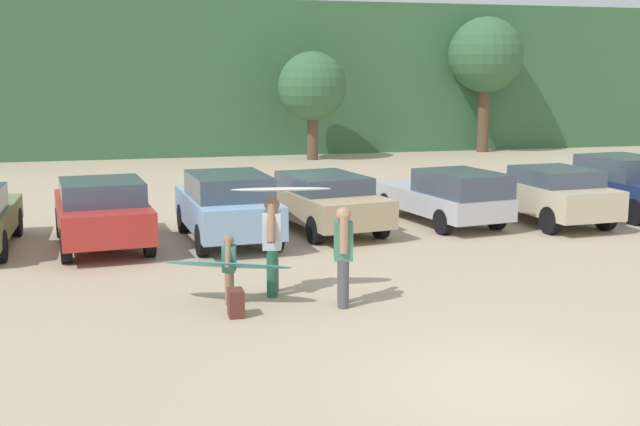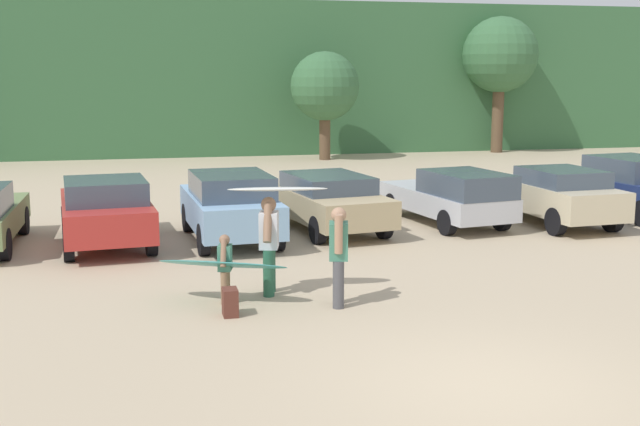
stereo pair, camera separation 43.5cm
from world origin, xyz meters
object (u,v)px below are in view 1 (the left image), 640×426
object	(u,v)px
surfboard_white	(281,189)
surfboard_teal	(226,265)
parked_car_red	(102,211)
parked_car_silver	(446,195)
parked_car_champagne	(548,193)
parked_car_tan	(324,200)
person_companion	(343,250)
backpack_dropped	(236,303)
parked_car_navy	(625,184)
person_adult	(272,240)
parked_car_sky_blue	(227,205)
person_child	(229,265)

from	to	relation	value
surfboard_white	surfboard_teal	xyz separation A→B (m)	(-1.01, -0.26, -1.22)
parked_car_red	parked_car_silver	xyz separation A→B (m)	(8.59, 0.59, -0.06)
parked_car_champagne	parked_car_tan	bearing A→B (deg)	81.34
person_companion	parked_car_champagne	bearing A→B (deg)	-126.76
parked_car_champagne	backpack_dropped	bearing A→B (deg)	119.89
parked_car_champagne	parked_car_navy	distance (m)	2.77
person_adult	surfboard_teal	distance (m)	0.98
person_companion	backpack_dropped	world-z (taller)	person_companion
parked_car_tan	surfboard_teal	bearing A→B (deg)	141.93
backpack_dropped	parked_car_silver	bearing A→B (deg)	45.28
parked_car_red	parked_car_sky_blue	distance (m)	2.81
parked_car_tan	surfboard_teal	xyz separation A→B (m)	(-3.25, -5.77, -0.10)
parked_car_tan	parked_car_champagne	size ratio (longest dim) A/B	1.04
parked_car_sky_blue	person_child	bearing A→B (deg)	169.00
parked_car_silver	parked_car_champagne	xyz separation A→B (m)	(2.65, -0.48, 0.03)
person_adult	surfboard_white	bearing A→B (deg)	167.31
backpack_dropped	parked_car_champagne	bearing A→B (deg)	33.56
backpack_dropped	surfboard_teal	bearing A→B (deg)	92.48
surfboard_white	parked_car_tan	bearing A→B (deg)	-103.41
parked_car_sky_blue	person_child	world-z (taller)	parked_car_sky_blue
parked_car_silver	backpack_dropped	distance (m)	9.21
parked_car_champagne	surfboard_white	bearing A→B (deg)	117.85
parked_car_sky_blue	surfboard_teal	xyz separation A→B (m)	(-0.72, -5.01, -0.19)
person_companion	surfboard_white	bearing A→B (deg)	-31.71
parked_car_sky_blue	parked_car_red	bearing A→B (deg)	83.87
person_child	person_companion	distance (m)	1.95
parked_car_tan	person_child	xyz separation A→B (m)	(-3.21, -5.80, -0.09)
parked_car_sky_blue	parked_car_silver	size ratio (longest dim) A/B	0.94
parked_car_sky_blue	parked_car_champagne	distance (m)	8.44
parked_car_silver	parked_car_champagne	bearing A→B (deg)	-109.15
person_companion	parked_car_red	bearing A→B (deg)	-41.33
parked_car_red	parked_car_navy	bearing A→B (deg)	-92.41
parked_car_silver	surfboard_white	bearing A→B (deg)	126.01
person_child	backpack_dropped	bearing A→B (deg)	103.44
parked_car_tan	person_companion	world-z (taller)	person_companion
parked_car_silver	person_companion	xyz separation A→B (m)	(-4.63, -6.37, 0.19)
parked_car_red	surfboard_white	xyz separation A→B (m)	(3.09, -4.89, 1.07)
parked_car_silver	person_companion	bearing A→B (deg)	135.10
parked_car_champagne	person_child	xyz separation A→B (m)	(-9.11, -5.28, -0.12)
parked_car_navy	person_companion	xyz separation A→B (m)	(-9.99, -6.48, 0.10)
parked_car_navy	surfboard_white	distance (m)	12.25
person_adult	surfboard_white	size ratio (longest dim) A/B	0.97
person_child	person_companion	xyz separation A→B (m)	(1.83, -0.61, 0.28)
parked_car_red	parked_car_silver	bearing A→B (deg)	-91.37
parked_car_red	parked_car_sky_blue	xyz separation A→B (m)	(2.80, -0.14, 0.04)
person_adult	backpack_dropped	bearing A→B (deg)	68.06
backpack_dropped	person_child	bearing A→B (deg)	89.17
parked_car_champagne	surfboard_teal	bearing A→B (deg)	116.18
parked_car_sky_blue	surfboard_teal	distance (m)	5.07
person_child	parked_car_champagne	bearing A→B (deg)	-135.62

